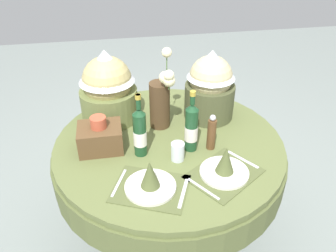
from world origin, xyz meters
TOP-DOWN VIEW (x-y plane):
  - ground at (0.00, 0.00)m, footprint 8.00×8.00m
  - dining_table at (0.00, 0.00)m, footprint 1.29×1.29m
  - place_setting_left at (-0.15, -0.36)m, footprint 0.41×0.37m
  - place_setting_right at (0.22, -0.32)m, footprint 0.43×0.41m
  - flower_vase at (-0.02, 0.16)m, footprint 0.14×0.19m
  - wine_bottle_left at (0.10, -0.09)m, footprint 0.07×0.07m
  - wine_bottle_centre at (-0.17, -0.08)m, footprint 0.07×0.07m
  - tumbler_near_left at (0.02, -0.16)m, footprint 0.07×0.07m
  - pepper_mill at (0.21, -0.10)m, footprint 0.05×0.05m
  - gift_tub_back_left at (-0.31, 0.31)m, footprint 0.34×0.34m
  - gift_tub_back_right at (0.29, 0.23)m, footprint 0.30×0.30m
  - woven_basket_side_left at (-0.37, -0.00)m, footprint 0.23×0.19m

SIDE VIEW (x-z plane):
  - ground at x=0.00m, z-range 0.00..0.00m
  - dining_table at x=0.00m, z-range 0.25..1.01m
  - place_setting_left at x=-0.15m, z-range 0.73..0.89m
  - place_setting_right at x=0.22m, z-range 0.73..0.89m
  - tumbler_near_left at x=0.02m, z-range 0.76..0.86m
  - woven_basket_side_left at x=-0.37m, z-range 0.74..0.93m
  - pepper_mill at x=0.21m, z-range 0.75..0.96m
  - wine_bottle_left at x=0.10m, z-range 0.72..1.07m
  - wine_bottle_centre at x=-0.17m, z-range 0.72..1.07m
  - flower_vase at x=-0.02m, z-range 0.71..1.17m
  - gift_tub_back_right at x=0.29m, z-range 0.77..1.20m
  - gift_tub_back_left at x=-0.31m, z-range 0.77..1.21m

